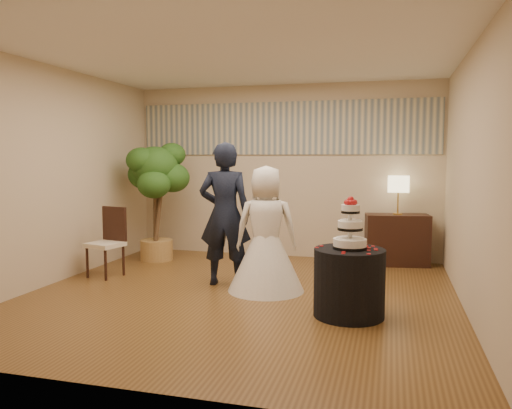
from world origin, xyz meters
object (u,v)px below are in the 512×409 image
(cake_table, at_px, (349,283))
(wedding_cake, at_px, (350,223))
(groom, at_px, (225,214))
(table_lamp, at_px, (398,195))
(console, at_px, (397,240))
(bride, at_px, (266,229))
(side_chair, at_px, (105,242))
(ficus_tree, at_px, (156,201))

(cake_table, height_order, wedding_cake, wedding_cake)
(groom, xyz_separation_m, table_lamp, (2.14, 1.79, 0.15))
(cake_table, relative_size, table_lamp, 1.25)
(console, relative_size, table_lamp, 1.60)
(bride, distance_m, console, 2.52)
(groom, bearing_deg, cake_table, 143.36)
(groom, xyz_separation_m, side_chair, (-1.72, -0.03, -0.44))
(console, xyz_separation_m, table_lamp, (0.00, 0.00, 0.68))
(cake_table, height_order, console, console)
(console, relative_size, side_chair, 0.98)
(cake_table, bearing_deg, side_chair, 165.70)
(groom, relative_size, ficus_tree, 0.96)
(ficus_tree, bearing_deg, bride, -31.65)
(cake_table, distance_m, console, 2.72)
(console, height_order, table_lamp, table_lamp)
(groom, distance_m, side_chair, 1.78)
(bride, height_order, ficus_tree, ficus_tree)
(console, height_order, ficus_tree, ficus_tree)
(console, xyz_separation_m, side_chair, (-3.86, -1.82, 0.09))
(wedding_cake, relative_size, ficus_tree, 0.28)
(cake_table, bearing_deg, wedding_cake, 0.00)
(bride, xyz_separation_m, wedding_cake, (1.06, -0.73, 0.20))
(console, height_order, side_chair, side_chair)
(ficus_tree, relative_size, side_chair, 2.00)
(ficus_tree, xyz_separation_m, side_chair, (-0.18, -1.19, -0.48))
(bride, distance_m, cake_table, 1.36)
(bride, distance_m, side_chair, 2.32)
(bride, relative_size, side_chair, 1.62)
(groom, distance_m, bride, 0.61)
(wedding_cake, bearing_deg, side_chair, 165.70)
(bride, relative_size, table_lamp, 2.64)
(wedding_cake, relative_size, table_lamp, 0.93)
(groom, height_order, wedding_cake, groom)
(groom, xyz_separation_m, wedding_cake, (1.64, -0.88, 0.06))
(groom, relative_size, console, 1.96)
(ficus_tree, distance_m, side_chair, 1.29)
(groom, distance_m, wedding_cake, 1.86)
(cake_table, xyz_separation_m, table_lamp, (0.50, 2.68, 0.71))
(console, bearing_deg, bride, -137.94)
(wedding_cake, distance_m, side_chair, 3.50)
(bride, height_order, console, bride)
(groom, xyz_separation_m, console, (2.14, 1.79, -0.52))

